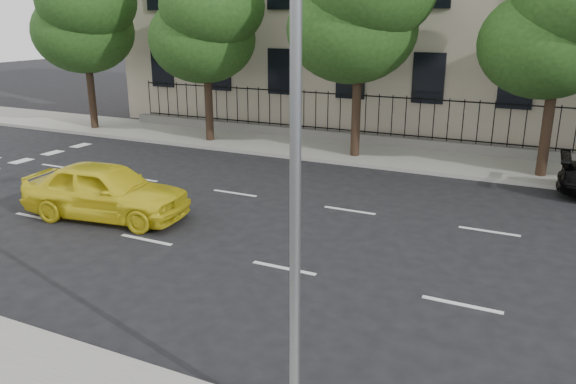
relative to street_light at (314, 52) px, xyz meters
name	(u,v)px	position (x,y,z in m)	size (l,w,h in m)	color
ground	(227,318)	(-2.50, 1.77, -5.15)	(120.00, 120.00, 0.00)	black
far_sidewalk	(408,158)	(-2.50, 15.77, -5.07)	(60.00, 4.00, 0.15)	gray
lane_markings	(321,235)	(-2.50, 6.52, -5.14)	(49.60, 4.62, 0.01)	silver
iron_fence	(418,136)	(-2.50, 17.47, -4.50)	(30.00, 0.50, 2.20)	slate
street_light	(314,52)	(0.00, 0.00, 0.00)	(0.25, 3.32, 8.05)	slate
tree_a	(85,5)	(-18.46, 15.13, 0.98)	(5.71, 5.31, 9.39)	#382619
tree_b	(208,10)	(-11.46, 15.13, 0.69)	(5.53, 5.12, 8.97)	#382619
tree_d	(565,8)	(2.54, 15.13, 0.69)	(5.34, 4.94, 8.84)	#382619
yellow_taxi	(106,190)	(-8.61, 5.17, -4.33)	(1.94, 4.81, 1.64)	yellow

